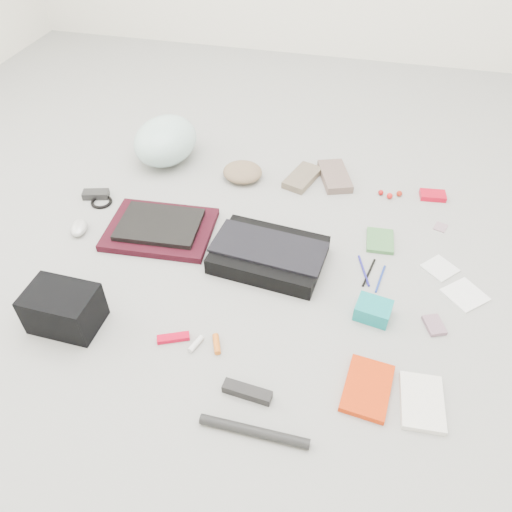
% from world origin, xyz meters
% --- Properties ---
extents(ground_plane, '(4.00, 4.00, 0.00)m').
position_xyz_m(ground_plane, '(0.00, 0.00, 0.00)').
color(ground_plane, gray).
extents(messenger_bag, '(0.42, 0.32, 0.07)m').
position_xyz_m(messenger_bag, '(0.04, 0.03, 0.03)').
color(messenger_bag, black).
rests_on(messenger_bag, ground_plane).
extents(bag_flap, '(0.42, 0.23, 0.01)m').
position_xyz_m(bag_flap, '(0.04, 0.03, 0.07)').
color(bag_flap, black).
rests_on(bag_flap, messenger_bag).
extents(laptop_sleeve, '(0.42, 0.33, 0.03)m').
position_xyz_m(laptop_sleeve, '(-0.41, 0.10, 0.01)').
color(laptop_sleeve, black).
rests_on(laptop_sleeve, ground_plane).
extents(laptop, '(0.32, 0.25, 0.02)m').
position_xyz_m(laptop, '(-0.41, 0.10, 0.04)').
color(laptop, black).
rests_on(laptop, laptop_sleeve).
extents(bike_helmet, '(0.32, 0.37, 0.20)m').
position_xyz_m(bike_helmet, '(-0.57, 0.60, 0.10)').
color(bike_helmet, silver).
rests_on(bike_helmet, ground_plane).
extents(beanie, '(0.21, 0.21, 0.06)m').
position_xyz_m(beanie, '(-0.19, 0.53, 0.03)').
color(beanie, '#7F664C').
rests_on(beanie, ground_plane).
extents(mitten_left, '(0.16, 0.22, 0.03)m').
position_xyz_m(mitten_left, '(0.07, 0.58, 0.02)').
color(mitten_left, '#6D5E4C').
rests_on(mitten_left, ground_plane).
extents(mitten_right, '(0.18, 0.25, 0.03)m').
position_xyz_m(mitten_right, '(0.21, 0.62, 0.02)').
color(mitten_right, '#715B52').
rests_on(mitten_right, ground_plane).
extents(power_brick, '(0.12, 0.08, 0.03)m').
position_xyz_m(power_brick, '(-0.76, 0.25, 0.01)').
color(power_brick, black).
rests_on(power_brick, ground_plane).
extents(cable_coil, '(0.10, 0.10, 0.01)m').
position_xyz_m(cable_coil, '(-0.72, 0.21, 0.01)').
color(cable_coil, black).
rests_on(cable_coil, ground_plane).
extents(mouse, '(0.09, 0.12, 0.04)m').
position_xyz_m(mouse, '(-0.72, 0.02, 0.02)').
color(mouse, '#B8B8B8').
rests_on(mouse, ground_plane).
extents(camera_bag, '(0.22, 0.16, 0.14)m').
position_xyz_m(camera_bag, '(-0.53, -0.40, 0.07)').
color(camera_bag, black).
rests_on(camera_bag, ground_plane).
extents(multitool, '(0.11, 0.07, 0.02)m').
position_xyz_m(multitool, '(-0.18, -0.39, 0.01)').
color(multitool, '#B1001B').
rests_on(multitool, ground_plane).
extents(toiletry_tube_white, '(0.04, 0.07, 0.02)m').
position_xyz_m(toiletry_tube_white, '(-0.10, -0.39, 0.01)').
color(toiletry_tube_white, silver).
rests_on(toiletry_tube_white, ground_plane).
extents(toiletry_tube_orange, '(0.05, 0.07, 0.02)m').
position_xyz_m(toiletry_tube_orange, '(-0.03, -0.38, 0.01)').
color(toiletry_tube_orange, orange).
rests_on(toiletry_tube_orange, ground_plane).
extents(u_lock, '(0.15, 0.05, 0.03)m').
position_xyz_m(u_lock, '(0.10, -0.52, 0.01)').
color(u_lock, black).
rests_on(u_lock, ground_plane).
extents(bike_pump, '(0.30, 0.03, 0.03)m').
position_xyz_m(bike_pump, '(0.15, -0.63, 0.01)').
color(bike_pump, black).
rests_on(bike_pump, ground_plane).
extents(book_red, '(0.15, 0.21, 0.02)m').
position_xyz_m(book_red, '(0.44, -0.42, 0.01)').
color(book_red, red).
rests_on(book_red, ground_plane).
extents(book_white, '(0.13, 0.19, 0.02)m').
position_xyz_m(book_white, '(0.59, -0.43, 0.01)').
color(book_white, silver).
rests_on(book_white, ground_plane).
extents(notepad, '(0.11, 0.14, 0.02)m').
position_xyz_m(notepad, '(0.43, 0.24, 0.01)').
color(notepad, '#3D713B').
rests_on(notepad, ground_plane).
extents(pen_blue, '(0.06, 0.15, 0.01)m').
position_xyz_m(pen_blue, '(0.39, 0.06, 0.00)').
color(pen_blue, navy).
rests_on(pen_blue, ground_plane).
extents(pen_black, '(0.04, 0.15, 0.01)m').
position_xyz_m(pen_black, '(0.40, 0.06, 0.00)').
color(pen_black, black).
rests_on(pen_black, ground_plane).
extents(pen_navy, '(0.03, 0.14, 0.01)m').
position_xyz_m(pen_navy, '(0.45, 0.04, 0.00)').
color(pen_navy, navy).
rests_on(pen_navy, ground_plane).
extents(accordion_wallet, '(0.13, 0.11, 0.06)m').
position_xyz_m(accordion_wallet, '(0.43, -0.14, 0.03)').
color(accordion_wallet, '#108C8E').
rests_on(accordion_wallet, ground_plane).
extents(card_deck, '(0.08, 0.09, 0.01)m').
position_xyz_m(card_deck, '(0.63, -0.14, 0.01)').
color(card_deck, gray).
rests_on(card_deck, ground_plane).
extents(napkin_top, '(0.15, 0.15, 0.01)m').
position_xyz_m(napkin_top, '(0.65, 0.14, 0.00)').
color(napkin_top, silver).
rests_on(napkin_top, ground_plane).
extents(napkin_bottom, '(0.17, 0.17, 0.01)m').
position_xyz_m(napkin_bottom, '(0.73, 0.03, 0.00)').
color(napkin_bottom, silver).
rests_on(napkin_bottom, ground_plane).
extents(lollipop_a, '(0.03, 0.03, 0.02)m').
position_xyz_m(lollipop_a, '(0.42, 0.55, 0.01)').
color(lollipop_a, '#A70D0E').
rests_on(lollipop_a, ground_plane).
extents(lollipop_b, '(0.03, 0.03, 0.03)m').
position_xyz_m(lollipop_b, '(0.45, 0.53, 0.01)').
color(lollipop_b, red).
rests_on(lollipop_b, ground_plane).
extents(lollipop_c, '(0.03, 0.03, 0.02)m').
position_xyz_m(lollipop_c, '(0.49, 0.56, 0.01)').
color(lollipop_c, '#9C2111').
rests_on(lollipop_c, ground_plane).
extents(altoids_tin, '(0.11, 0.08, 0.02)m').
position_xyz_m(altoids_tin, '(0.63, 0.58, 0.01)').
color(altoids_tin, red).
rests_on(altoids_tin, ground_plane).
extents(stamp_sheet, '(0.06, 0.07, 0.00)m').
position_xyz_m(stamp_sheet, '(0.66, 0.39, 0.00)').
color(stamp_sheet, gray).
rests_on(stamp_sheet, ground_plane).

